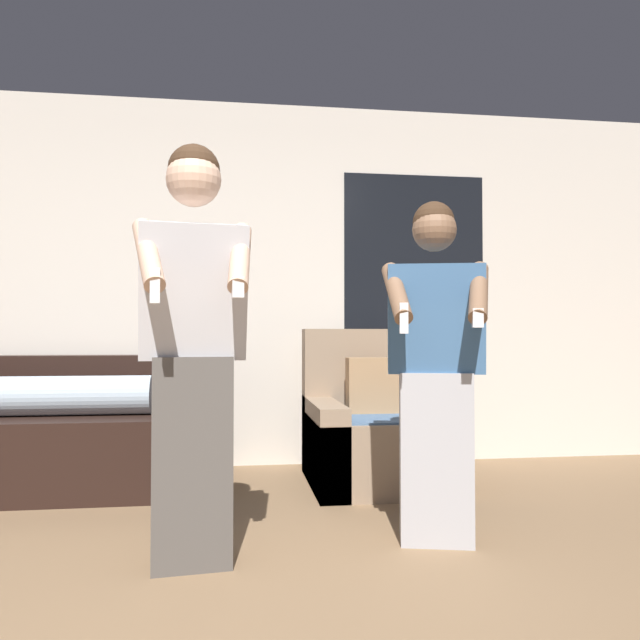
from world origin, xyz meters
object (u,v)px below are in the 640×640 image
couch (71,438)px  person_left (192,349)px  person_right (435,370)px  armchair (375,433)px

couch → person_left: person_left is taller
couch → person_right: size_ratio=1.18×
armchair → person_right: person_right is taller
person_left → couch: bearing=119.6°
person_left → person_right: bearing=8.5°
armchair → person_left: size_ratio=0.57×
couch → armchair: size_ratio=1.87×
person_right → person_left: bearing=-171.5°
person_left → person_right: 1.12m
person_right → armchair: bearing=90.7°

